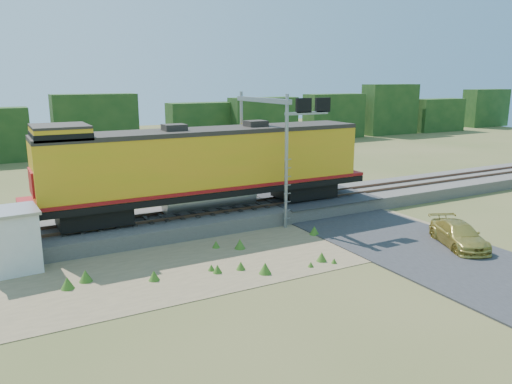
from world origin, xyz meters
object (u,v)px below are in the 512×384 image
shed (11,240)px  signal_gantry (274,126)px  car (459,235)px  locomotive (205,165)px

shed → signal_gantry: 15.40m
signal_gantry → car: size_ratio=1.78×
locomotive → shed: size_ratio=7.20×
locomotive → signal_gantry: bearing=-9.2°
signal_gantry → car: 11.95m
locomotive → shed: bearing=-166.2°
signal_gantry → locomotive: bearing=170.8°
locomotive → signal_gantry: (4.22, -0.68, 2.14)m
signal_gantry → shed: bearing=-172.7°
signal_gantry → car: signal_gantry is taller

